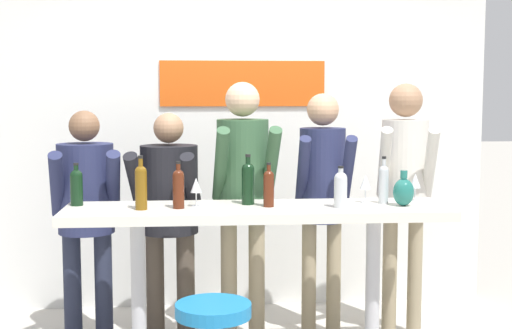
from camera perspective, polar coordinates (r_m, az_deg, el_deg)
name	(u,v)px	position (r m, az deg, el deg)	size (l,w,h in m)	color
back_wall	(242,142)	(5.77, -1.10, 1.79)	(3.95, 0.12, 2.65)	silver
tasting_table	(257,233)	(4.40, 0.09, -5.49)	(2.35, 0.59, 1.04)	silver
person_far_left	(86,201)	(5.01, -13.44, -2.90)	(0.50, 0.58, 1.61)	#23283D
person_left	(169,203)	(4.95, -6.97, -3.04)	(0.53, 0.60, 1.59)	#473D33
person_center_left	(243,182)	(4.86, -1.06, -1.38)	(0.45, 0.57, 1.80)	gray
person_center	(322,185)	(5.02, 5.33, -1.67)	(0.40, 0.53, 1.73)	gray
person_center_right	(404,178)	(5.11, 11.78, -1.10)	(0.45, 0.58, 1.79)	gray
wine_bottle_0	(141,185)	(4.29, -9.19, -1.64)	(0.07, 0.07, 0.32)	brown
wine_bottle_1	(76,186)	(4.53, -14.17, -1.64)	(0.08, 0.08, 0.26)	black
wine_bottle_2	(341,188)	(4.34, 6.78, -1.87)	(0.08, 0.08, 0.25)	#B7BCC1
wine_bottle_3	(384,182)	(4.54, 10.18, -1.41)	(0.06, 0.06, 0.30)	#B7BCC1
wine_bottle_4	(248,181)	(4.43, -0.64, -1.35)	(0.08, 0.08, 0.31)	black
wine_bottle_5	(269,187)	(4.34, 1.02, -1.77)	(0.07, 0.07, 0.27)	#4C1E0F
wine_bottle_6	(178,187)	(4.30, -6.23, -1.78)	(0.07, 0.07, 0.29)	#4C1E0F
wine_glass_0	(415,182)	(4.68, 12.63, -1.36)	(0.07, 0.07, 0.18)	silver
wine_glass_1	(196,186)	(4.37, -4.82, -1.74)	(0.07, 0.07, 0.18)	silver
wine_glass_2	(365,183)	(4.56, 8.75, -1.48)	(0.07, 0.07, 0.18)	silver
decorative_vase	(404,192)	(4.47, 11.72, -2.14)	(0.13, 0.13, 0.22)	#1E665B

